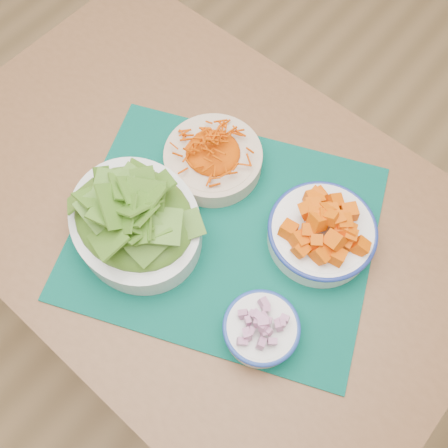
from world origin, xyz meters
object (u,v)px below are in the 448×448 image
object	(u,v)px
placemat	(224,231)
squash_bowl	(323,229)
carrot_bowl	(213,156)
lettuce_bowl	(134,217)
table	(201,226)
onion_bowl	(261,328)

from	to	relation	value
placemat	squash_bowl	world-z (taller)	squash_bowl
carrot_bowl	squash_bowl	bearing A→B (deg)	0.64
carrot_bowl	lettuce_bowl	size ratio (longest dim) A/B	0.66
table	carrot_bowl	bearing A→B (deg)	110.82
table	onion_bowl	size ratio (longest dim) A/B	8.33
carrot_bowl	lettuce_bowl	bearing A→B (deg)	-94.66
table	lettuce_bowl	distance (m)	0.21
placemat	carrot_bowl	distance (m)	0.15
placemat	onion_bowl	xyz separation A→B (m)	(0.17, -0.11, 0.03)
squash_bowl	onion_bowl	bearing A→B (deg)	-83.69
carrot_bowl	onion_bowl	size ratio (longest dim) A/B	1.55
onion_bowl	squash_bowl	bearing A→B (deg)	96.31
placemat	carrot_bowl	size ratio (longest dim) A/B	2.61
placemat	lettuce_bowl	size ratio (longest dim) A/B	1.72
squash_bowl	lettuce_bowl	xyz separation A→B (m)	(-0.27, -0.20, 0.01)
table	squash_bowl	size ratio (longest dim) A/B	4.78
placemat	squash_bowl	xyz separation A→B (m)	(0.14, 0.10, 0.05)
table	carrot_bowl	world-z (taller)	carrot_bowl
placemat	lettuce_bowl	distance (m)	0.17
table	placemat	distance (m)	0.14
squash_bowl	onion_bowl	distance (m)	0.21
table	placemat	xyz separation A→B (m)	(0.08, -0.02, 0.11)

